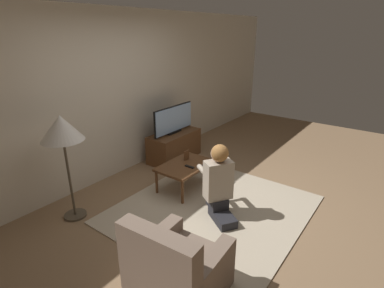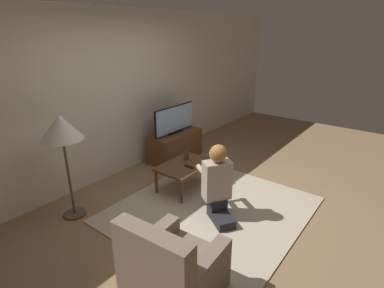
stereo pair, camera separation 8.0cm
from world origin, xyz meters
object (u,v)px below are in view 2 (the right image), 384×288
object	(u,v)px
tv	(175,119)
floor_lamp	(61,131)
armchair	(173,273)
person_kneeling	(217,181)
coffee_table	(185,167)

from	to	relation	value
tv	floor_lamp	bearing A→B (deg)	-175.94
armchair	person_kneeling	distance (m)	1.37
floor_lamp	person_kneeling	size ratio (longest dim) A/B	1.39
tv	armchair	size ratio (longest dim) A/B	1.15
armchair	tv	bearing A→B (deg)	-53.46
armchair	person_kneeling	xyz separation A→B (m)	(1.30, 0.39, 0.24)
tv	armchair	distance (m)	3.17
coffee_table	armchair	size ratio (longest dim) A/B	0.96
floor_lamp	tv	bearing A→B (deg)	4.06
coffee_table	floor_lamp	bearing A→B (deg)	153.82
armchair	coffee_table	bearing A→B (deg)	-57.93
coffee_table	person_kneeling	size ratio (longest dim) A/B	0.85
floor_lamp	armchair	xyz separation A→B (m)	(-0.18, -1.87, -0.89)
floor_lamp	coffee_table	bearing A→B (deg)	-26.18
tv	person_kneeling	world-z (taller)	tv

